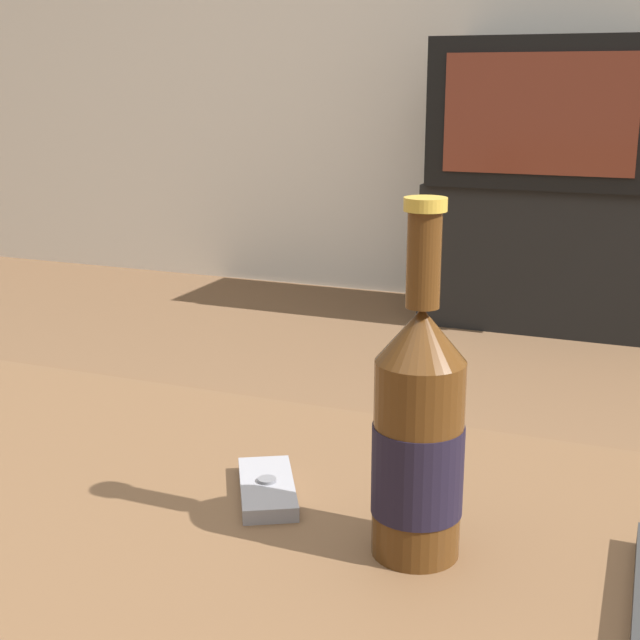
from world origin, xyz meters
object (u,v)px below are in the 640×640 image
Objects in this scene: television at (549,112)px; cell_phone at (267,488)px; beer_bottle at (418,436)px; tv_stand at (540,254)px.

television is 2.59m from cell_phone.
television reaches higher than cell_phone.
beer_bottle is at bearing -45.75° from cell_phone.
beer_bottle is 2.36× the size of cell_phone.
beer_bottle is at bearing -83.84° from television.
tv_stand is 2.59m from cell_phone.
beer_bottle reaches higher than tv_stand.
cell_phone is at bearing -87.17° from television.
tv_stand is at bearing 96.15° from beer_bottle.
television is 2.63× the size of beer_bottle.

